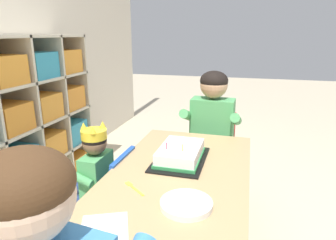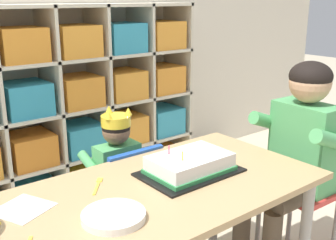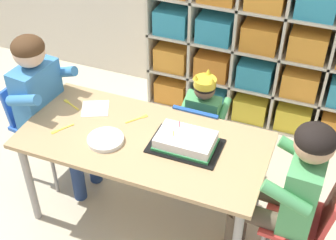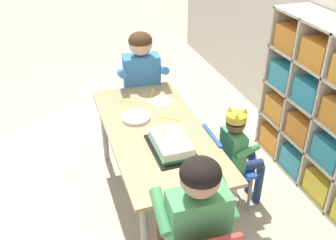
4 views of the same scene
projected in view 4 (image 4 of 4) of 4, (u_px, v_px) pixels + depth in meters
ground at (158, 199)px, 2.96m from camera, size 16.00×16.00×0.00m
activity_table at (156, 139)px, 2.67m from camera, size 1.39×0.66×0.64m
classroom_chair_blue at (223, 165)px, 2.73m from camera, size 0.31×0.32×0.65m
child_with_crown at (239, 147)px, 2.69m from camera, size 0.30×0.31×0.81m
classroom_chair_adult_side at (142, 99)px, 3.41m from camera, size 0.38×0.34×0.71m
adult_helper_seated at (143, 82)px, 3.20m from camera, size 0.45×0.43×1.07m
guest_at_table_side at (194, 216)px, 1.95m from camera, size 0.44×0.41×1.03m
birthday_cake_on_tray at (171, 145)px, 2.43m from camera, size 0.39×0.26×0.11m
paper_plate_stack at (136, 118)px, 2.75m from camera, size 0.20×0.20×0.02m
paper_napkin_square at (160, 101)px, 2.98m from camera, size 0.21×0.21×0.00m
fork_beside_plate_stack at (126, 101)px, 2.98m from camera, size 0.09×0.12×0.00m
fork_by_napkin at (173, 119)px, 2.75m from camera, size 0.10×0.12×0.00m
fork_near_cake_tray at (152, 92)px, 3.11m from camera, size 0.14×0.07×0.00m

